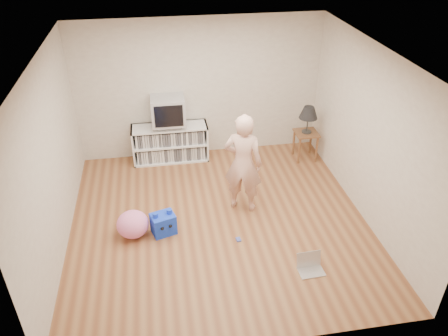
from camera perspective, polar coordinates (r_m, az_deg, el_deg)
name	(u,v)px	position (r m, az deg, el deg)	size (l,w,h in m)	color
ground	(219,221)	(6.83, -0.66, -6.92)	(4.50, 4.50, 0.00)	brown
walls	(218,148)	(6.10, -0.74, 2.66)	(4.52, 4.52, 2.60)	#BEB2A7
ceiling	(218,56)	(5.58, -0.83, 14.40)	(4.50, 4.50, 0.01)	white
media_unit	(170,143)	(8.29, -7.03, 3.31)	(1.40, 0.45, 0.70)	white
dvd_deck	(169,125)	(8.10, -7.20, 5.65)	(0.45, 0.35, 0.07)	gray
crt_tv	(168,110)	(7.98, -7.33, 7.48)	(0.60, 0.53, 0.50)	#A4A4A9
side_table	(306,139)	(8.37, 10.63, 3.79)	(0.42, 0.42, 0.55)	brown
table_lamp	(309,113)	(8.14, 10.99, 7.05)	(0.34, 0.34, 0.52)	#333333
person	(243,164)	(6.66, 2.51, 0.58)	(0.60, 0.39, 1.64)	#DFAB98
laptop	(310,265)	(6.12, 11.16, -12.38)	(0.35, 0.28, 0.23)	silver
playing_cards	(238,239)	(6.48, 1.89, -9.31)	(0.07, 0.09, 0.02)	#4555B8
plush_blue	(163,223)	(6.57, -7.93, -7.19)	(0.40, 0.35, 0.39)	#1138E1
plush_pink	(133,224)	(6.58, -11.83, -7.20)	(0.47, 0.47, 0.40)	pink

